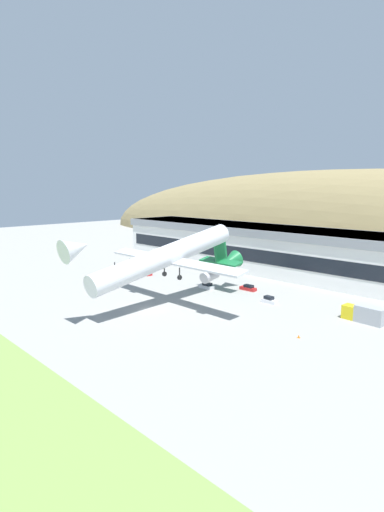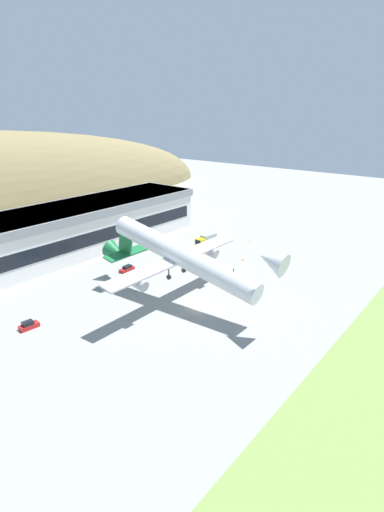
# 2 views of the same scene
# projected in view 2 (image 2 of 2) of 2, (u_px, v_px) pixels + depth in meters

# --- Properties ---
(ground_plane) EXTENTS (421.08, 421.08, 0.00)m
(ground_plane) POSITION_uv_depth(u_px,v_px,m) (198.00, 309.00, 87.84)
(ground_plane) COLOR gray
(terminal_building) EXTENTS (115.22, 22.02, 13.97)m
(terminal_building) POSITION_uv_depth(u_px,v_px,m) (34.00, 236.00, 111.57)
(terminal_building) COLOR white
(terminal_building) RESTS_ON ground_plane
(cargo_airplane) EXTENTS (40.32, 49.59, 13.80)m
(cargo_airplane) POSITION_uv_depth(u_px,v_px,m) (179.00, 256.00, 87.55)
(cargo_airplane) COLOR silver
(service_car_0) EXTENTS (3.91, 2.09, 1.60)m
(service_car_0) POSITION_uv_depth(u_px,v_px,m) (29.00, 325.00, 79.81)
(service_car_0) COLOR #B21E1E
(service_car_0) RESTS_ON ground_plane
(service_car_1) EXTENTS (4.46, 1.75, 1.48)m
(service_car_1) POSITION_uv_depth(u_px,v_px,m) (127.00, 269.00, 108.17)
(service_car_1) COLOR #B21E1E
(service_car_1) RESTS_ON ground_plane
(service_car_2) EXTENTS (4.23, 1.99, 1.53)m
(service_car_2) POSITION_uv_depth(u_px,v_px,m) (117.00, 285.00, 98.07)
(service_car_2) COLOR silver
(service_car_2) RESTS_ON ground_plane
(service_car_3) EXTENTS (3.88, 1.87, 1.63)m
(service_car_3) POSITION_uv_depth(u_px,v_px,m) (169.00, 262.00, 112.37)
(service_car_3) COLOR silver
(service_car_3) RESTS_ON ground_plane
(fuel_truck) EXTENTS (8.20, 2.99, 3.34)m
(fuel_truck) POSITION_uv_depth(u_px,v_px,m) (206.00, 240.00, 128.45)
(fuel_truck) COLOR gold
(fuel_truck) RESTS_ON ground_plane
(traffic_cone_0) EXTENTS (0.52, 0.52, 0.58)m
(traffic_cone_0) POSITION_uv_depth(u_px,v_px,m) (250.00, 241.00, 131.69)
(traffic_cone_0) COLOR orange
(traffic_cone_0) RESTS_ON ground_plane
(traffic_cone_1) EXTENTS (0.52, 0.52, 0.58)m
(traffic_cone_1) POSITION_uv_depth(u_px,v_px,m) (243.00, 259.00, 115.78)
(traffic_cone_1) COLOR orange
(traffic_cone_1) RESTS_ON ground_plane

